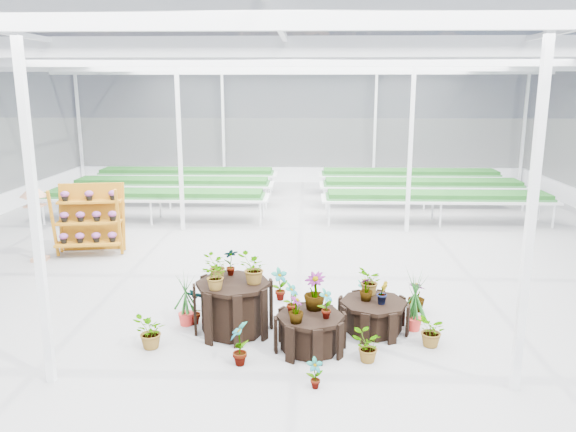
{
  "coord_description": "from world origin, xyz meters",
  "views": [
    {
      "loc": [
        0.33,
        -10.59,
        3.77
      ],
      "look_at": [
        -0.03,
        0.13,
        1.3
      ],
      "focal_mm": 35.0,
      "sensor_mm": 36.0,
      "label": 1
    }
  ],
  "objects_px": {
    "plinth_low": "(373,316)",
    "shelf_rack": "(89,220)",
    "plinth_mid": "(310,332)",
    "bird_table": "(37,223)",
    "plinth_tall": "(233,307)"
  },
  "relations": [
    {
      "from": "plinth_mid",
      "to": "bird_table",
      "type": "relative_size",
      "value": 0.59
    },
    {
      "from": "plinth_mid",
      "to": "plinth_low",
      "type": "distance_m",
      "value": 1.22
    },
    {
      "from": "bird_table",
      "to": "plinth_low",
      "type": "bearing_deg",
      "value": -13.81
    },
    {
      "from": "plinth_tall",
      "to": "plinth_low",
      "type": "height_order",
      "value": "plinth_tall"
    },
    {
      "from": "plinth_tall",
      "to": "plinth_low",
      "type": "bearing_deg",
      "value": 2.6
    },
    {
      "from": "plinth_mid",
      "to": "bird_table",
      "type": "distance_m",
      "value": 7.29
    },
    {
      "from": "bird_table",
      "to": "plinth_mid",
      "type": "bearing_deg",
      "value": -22.28
    },
    {
      "from": "plinth_mid",
      "to": "shelf_rack",
      "type": "xyz_separation_m",
      "value": [
        -5.03,
        4.7,
        0.53
      ]
    },
    {
      "from": "plinth_low",
      "to": "shelf_rack",
      "type": "height_order",
      "value": "shelf_rack"
    },
    {
      "from": "plinth_tall",
      "to": "plinth_mid",
      "type": "distance_m",
      "value": 1.35
    },
    {
      "from": "plinth_tall",
      "to": "plinth_mid",
      "type": "bearing_deg",
      "value": -26.57
    },
    {
      "from": "shelf_rack",
      "to": "plinth_tall",
      "type": "bearing_deg",
      "value": -55.58
    },
    {
      "from": "plinth_tall",
      "to": "shelf_rack",
      "type": "bearing_deg",
      "value": 133.07
    },
    {
      "from": "plinth_low",
      "to": "shelf_rack",
      "type": "distance_m",
      "value": 7.26
    },
    {
      "from": "plinth_low",
      "to": "shelf_rack",
      "type": "bearing_deg",
      "value": 146.45
    }
  ]
}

